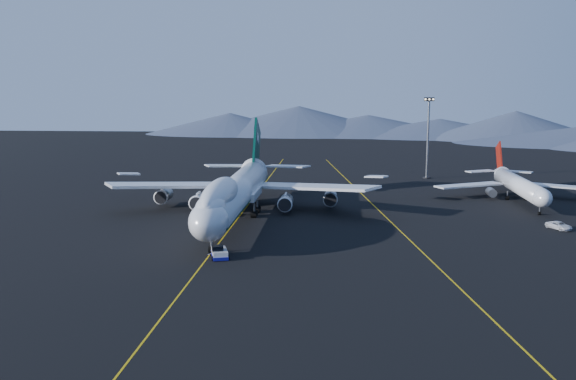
# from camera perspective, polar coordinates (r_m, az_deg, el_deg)

# --- Properties ---
(ground) EXTENTS (500.00, 500.00, 0.00)m
(ground) POSITION_cam_1_polar(r_m,az_deg,el_deg) (132.26, -4.56, -2.63)
(ground) COLOR black
(ground) RESTS_ON ground
(taxiway_line_main) EXTENTS (0.25, 220.00, 0.01)m
(taxiway_line_main) POSITION_cam_1_polar(r_m,az_deg,el_deg) (132.26, -4.56, -2.63)
(taxiway_line_main) COLOR #C7A10B
(taxiway_line_main) RESTS_ON ground
(taxiway_line_side) EXTENTS (28.08, 198.09, 0.01)m
(taxiway_line_side) POSITION_cam_1_polar(r_m,az_deg,el_deg) (140.73, 8.25, -1.97)
(taxiway_line_side) COLOR #C7A10B
(taxiway_line_side) RESTS_ON ground
(boeing_747) EXTENTS (59.62, 72.43, 19.37)m
(boeing_747) POSITION_cam_1_polar(r_m,az_deg,el_deg) (131.22, -4.59, -0.14)
(boeing_747) COLOR silver
(boeing_747) RESTS_ON ground
(pushback_tug) EXTENTS (3.77, 5.34, 2.11)m
(pushback_tug) POSITION_cam_1_polar(r_m,az_deg,el_deg) (103.50, -6.11, -5.64)
(pushback_tug) COLOR silver
(pushback_tug) RESTS_ON ground
(second_jet) EXTENTS (39.22, 44.31, 12.61)m
(second_jet) POSITION_cam_1_polar(r_m,az_deg,el_deg) (162.74, 19.73, 0.46)
(second_jet) COLOR silver
(second_jet) RESTS_ON ground
(service_van) EXTENTS (4.61, 5.75, 1.45)m
(service_van) POSITION_cam_1_polar(r_m,az_deg,el_deg) (133.32, 22.96, -2.93)
(service_van) COLOR silver
(service_van) RESTS_ON ground
(floodlight_mast) EXTENTS (2.94, 2.21, 23.82)m
(floodlight_mast) POSITION_cam_1_polar(r_m,az_deg,el_deg) (193.39, 12.33, 4.57)
(floodlight_mast) COLOR black
(floodlight_mast) RESTS_ON ground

